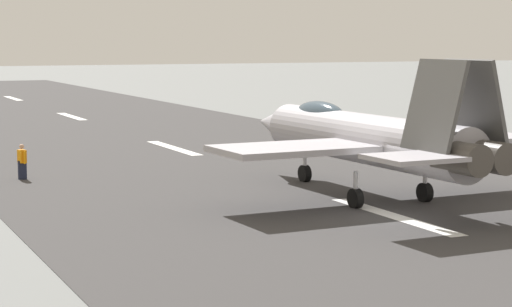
# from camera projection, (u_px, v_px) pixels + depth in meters

# --- Properties ---
(ground_plane) EXTENTS (400.00, 400.00, 0.00)m
(ground_plane) POSITION_uv_depth(u_px,v_px,m) (398.00, 218.00, 34.48)
(ground_plane) COLOR slate
(runway_strip) EXTENTS (240.00, 26.00, 0.02)m
(runway_strip) POSITION_uv_depth(u_px,v_px,m) (398.00, 218.00, 34.46)
(runway_strip) COLOR #393738
(runway_strip) RESTS_ON ground
(fighter_jet) EXTENTS (17.34, 13.61, 5.67)m
(fighter_jet) POSITION_uv_depth(u_px,v_px,m) (364.00, 137.00, 38.52)
(fighter_jet) COLOR #A4A1A9
(fighter_jet) RESTS_ON ground
(crew_person) EXTENTS (0.69, 0.37, 1.63)m
(crew_person) POSITION_uv_depth(u_px,v_px,m) (22.00, 162.00, 43.69)
(crew_person) COLOR #1E2338
(crew_person) RESTS_ON ground
(marker_cone_mid) EXTENTS (0.44, 0.44, 0.55)m
(marker_cone_mid) POSITION_uv_depth(u_px,v_px,m) (487.00, 161.00, 48.25)
(marker_cone_mid) COLOR orange
(marker_cone_mid) RESTS_ON ground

